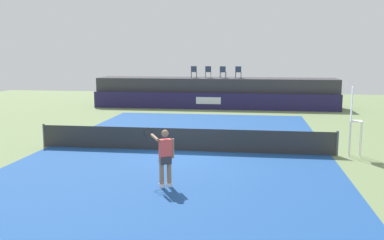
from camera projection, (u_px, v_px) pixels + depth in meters
name	position (u px, v px, depth m)	size (l,w,h in m)	color
ground_plane	(193.00, 137.00, 20.96)	(48.00, 48.00, 0.00)	#6B7F51
court_inner	(184.00, 151.00, 18.02)	(12.00, 22.00, 0.00)	#1C478C
sponsor_wall	(213.00, 101.00, 31.13)	(18.00, 0.22, 1.20)	#231E4C
spectator_platform	(216.00, 92.00, 32.82)	(18.00, 2.80, 2.20)	#38383D
spectator_chair_far_left	(194.00, 71.00, 32.66)	(0.48, 0.48, 0.89)	#2D3D56
spectator_chair_left	(208.00, 71.00, 32.52)	(0.48, 0.48, 0.89)	#2D3D56
spectator_chair_center	(223.00, 72.00, 32.19)	(0.47, 0.47, 0.89)	#2D3D56
spectator_chair_right	(238.00, 72.00, 32.19)	(0.44, 0.44, 0.89)	#2D3D56
umpire_chair	(354.00, 117.00, 16.84)	(0.49, 0.49, 2.76)	white
tennis_net	(184.00, 140.00, 17.95)	(12.40, 0.02, 0.95)	#2D2D2D
net_post_near	(44.00, 135.00, 18.81)	(0.10, 0.10, 1.00)	#4C4C51
net_post_far	(337.00, 143.00, 17.08)	(0.10, 0.10, 1.00)	#4C4C51
tennis_player	(165.00, 156.00, 13.05)	(1.09, 1.01, 1.77)	white
tennis_ball	(156.00, 132.00, 22.19)	(0.07, 0.07, 0.07)	#D8EA33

